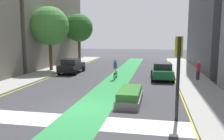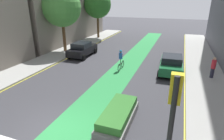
{
  "view_description": "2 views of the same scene",
  "coord_description": "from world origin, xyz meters",
  "px_view_note": "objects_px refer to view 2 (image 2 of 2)",
  "views": [
    {
      "loc": [
        4.27,
        -12.18,
        4.03
      ],
      "look_at": [
        1.15,
        4.05,
        1.63
      ],
      "focal_mm": 37.67,
      "sensor_mm": 36.0,
      "label": 1
    },
    {
      "loc": [
        5.2,
        -6.09,
        5.99
      ],
      "look_at": [
        1.13,
        5.13,
        1.49
      ],
      "focal_mm": 30.22,
      "sensor_mm": 36.0,
      "label": 2
    }
  ],
  "objects_px": {
    "cyclist_in_lane": "(121,59)",
    "street_tree_near": "(62,7)",
    "car_green_right_far": "(171,64)",
    "street_tree_far": "(98,5)",
    "median_planter": "(118,116)",
    "traffic_signal_near_right": "(173,111)",
    "pedestrian_sidewalk_right_a": "(213,67)",
    "car_black_left_far": "(82,49)"
  },
  "relations": [
    {
      "from": "pedestrian_sidewalk_right_a",
      "to": "median_planter",
      "type": "xyz_separation_m",
      "value": [
        -5.2,
        -7.92,
        -0.6
      ]
    },
    {
      "from": "cyclist_in_lane",
      "to": "street_tree_near",
      "type": "height_order",
      "value": "street_tree_near"
    },
    {
      "from": "car_black_left_far",
      "to": "median_planter",
      "type": "height_order",
      "value": "car_black_left_far"
    },
    {
      "from": "cyclist_in_lane",
      "to": "median_planter",
      "type": "distance_m",
      "value": 7.91
    },
    {
      "from": "car_black_left_far",
      "to": "pedestrian_sidewalk_right_a",
      "type": "bearing_deg",
      "value": -10.4
    },
    {
      "from": "street_tree_near",
      "to": "traffic_signal_near_right",
      "type": "bearing_deg",
      "value": -46.6
    },
    {
      "from": "cyclist_in_lane",
      "to": "median_planter",
      "type": "xyz_separation_m",
      "value": [
        2.24,
        -7.56,
        -0.57
      ]
    },
    {
      "from": "street_tree_near",
      "to": "pedestrian_sidewalk_right_a",
      "type": "bearing_deg",
      "value": -11.65
    },
    {
      "from": "street_tree_far",
      "to": "median_planter",
      "type": "distance_m",
      "value": 23.13
    },
    {
      "from": "pedestrian_sidewalk_right_a",
      "to": "street_tree_far",
      "type": "height_order",
      "value": "street_tree_far"
    },
    {
      "from": "traffic_signal_near_right",
      "to": "cyclist_in_lane",
      "type": "bearing_deg",
      "value": 115.39
    },
    {
      "from": "street_tree_far",
      "to": "street_tree_near",
      "type": "bearing_deg",
      "value": -91.99
    },
    {
      "from": "traffic_signal_near_right",
      "to": "car_black_left_far",
      "type": "height_order",
      "value": "traffic_signal_near_right"
    },
    {
      "from": "car_green_right_far",
      "to": "pedestrian_sidewalk_right_a",
      "type": "distance_m",
      "value": 3.17
    },
    {
      "from": "street_tree_near",
      "to": "street_tree_far",
      "type": "height_order",
      "value": "street_tree_far"
    },
    {
      "from": "pedestrian_sidewalk_right_a",
      "to": "car_black_left_far",
      "type": "bearing_deg",
      "value": 169.6
    },
    {
      "from": "traffic_signal_near_right",
      "to": "pedestrian_sidewalk_right_a",
      "type": "bearing_deg",
      "value": 75.77
    },
    {
      "from": "pedestrian_sidewalk_right_a",
      "to": "traffic_signal_near_right",
      "type": "bearing_deg",
      "value": -104.23
    },
    {
      "from": "street_tree_near",
      "to": "street_tree_far",
      "type": "distance_m",
      "value": 9.15
    },
    {
      "from": "street_tree_near",
      "to": "street_tree_far",
      "type": "relative_size",
      "value": 1.0
    },
    {
      "from": "car_black_left_far",
      "to": "cyclist_in_lane",
      "type": "bearing_deg",
      "value": -26.87
    },
    {
      "from": "traffic_signal_near_right",
      "to": "car_green_right_far",
      "type": "xyz_separation_m",
      "value": [
        -0.49,
        10.8,
        -2.02
      ]
    },
    {
      "from": "street_tree_near",
      "to": "street_tree_far",
      "type": "xyz_separation_m",
      "value": [
        0.32,
        9.14,
        0.09
      ]
    },
    {
      "from": "pedestrian_sidewalk_right_a",
      "to": "street_tree_near",
      "type": "relative_size",
      "value": 0.23
    },
    {
      "from": "street_tree_far",
      "to": "pedestrian_sidewalk_right_a",
      "type": "bearing_deg",
      "value": -38.99
    },
    {
      "from": "car_green_right_far",
      "to": "traffic_signal_near_right",
      "type": "bearing_deg",
      "value": -87.41
    },
    {
      "from": "car_green_right_far",
      "to": "street_tree_far",
      "type": "xyz_separation_m",
      "value": [
        -12.12,
        12.0,
        4.41
      ]
    },
    {
      "from": "street_tree_far",
      "to": "median_planter",
      "type": "relative_size",
      "value": 2.09
    },
    {
      "from": "car_green_right_far",
      "to": "street_tree_near",
      "type": "height_order",
      "value": "street_tree_near"
    },
    {
      "from": "car_black_left_far",
      "to": "street_tree_near",
      "type": "relative_size",
      "value": 0.59
    },
    {
      "from": "street_tree_near",
      "to": "median_planter",
      "type": "bearing_deg",
      "value": -47.01
    },
    {
      "from": "median_planter",
      "to": "traffic_signal_near_right",
      "type": "bearing_deg",
      "value": -44.84
    },
    {
      "from": "traffic_signal_near_right",
      "to": "car_green_right_far",
      "type": "distance_m",
      "value": 11.0
    },
    {
      "from": "pedestrian_sidewalk_right_a",
      "to": "car_green_right_far",
      "type": "bearing_deg",
      "value": 173.63
    },
    {
      "from": "pedestrian_sidewalk_right_a",
      "to": "median_planter",
      "type": "distance_m",
      "value": 9.49
    },
    {
      "from": "street_tree_near",
      "to": "cyclist_in_lane",
      "type": "bearing_deg",
      "value": -23.68
    },
    {
      "from": "cyclist_in_lane",
      "to": "median_planter",
      "type": "bearing_deg",
      "value": -73.49
    },
    {
      "from": "pedestrian_sidewalk_right_a",
      "to": "median_planter",
      "type": "height_order",
      "value": "pedestrian_sidewalk_right_a"
    },
    {
      "from": "car_green_right_far",
      "to": "pedestrian_sidewalk_right_a",
      "type": "height_order",
      "value": "pedestrian_sidewalk_right_a"
    },
    {
      "from": "street_tree_near",
      "to": "median_planter",
      "type": "distance_m",
      "value": 15.93
    },
    {
      "from": "car_black_left_far",
      "to": "median_planter",
      "type": "relative_size",
      "value": 1.23
    },
    {
      "from": "traffic_signal_near_right",
      "to": "street_tree_far",
      "type": "relative_size",
      "value": 0.56
    }
  ]
}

